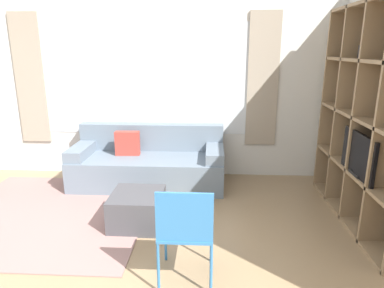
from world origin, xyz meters
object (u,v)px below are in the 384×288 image
(shelving_unit, at_px, (371,119))
(folding_chair, at_px, (186,227))
(couch_main, at_px, (149,164))
(ottoman, at_px, (137,209))

(shelving_unit, xyz_separation_m, folding_chair, (-1.88, -1.20, -0.65))
(couch_main, distance_m, folding_chair, 2.27)
(shelving_unit, relative_size, folding_chair, 2.73)
(couch_main, distance_m, ottoman, 1.20)
(ottoman, distance_m, folding_chair, 1.18)
(couch_main, bearing_deg, ottoman, -85.83)
(shelving_unit, distance_m, ottoman, 2.69)
(couch_main, xyz_separation_m, folding_chair, (0.69, -2.15, 0.22))
(folding_chair, bearing_deg, shelving_unit, -147.38)
(shelving_unit, height_order, folding_chair, shelving_unit)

